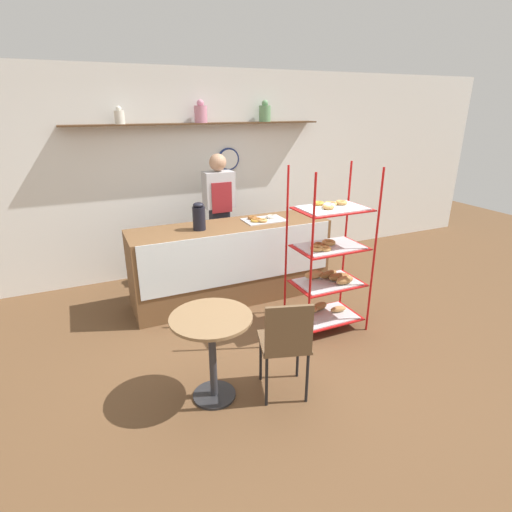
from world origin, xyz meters
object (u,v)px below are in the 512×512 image
(person_worker, at_px, (219,213))
(cafe_table, at_px, (212,338))
(pastry_rack, at_px, (328,266))
(cafe_chair, at_px, (286,340))
(donut_tray_counter, at_px, (262,219))
(coffee_carafe, at_px, (199,217))

(person_worker, relative_size, cafe_table, 2.28)
(pastry_rack, height_order, cafe_chair, pastry_rack)
(person_worker, bearing_deg, pastry_rack, -69.94)
(person_worker, distance_m, donut_tray_counter, 0.65)
(cafe_table, xyz_separation_m, coffee_carafe, (0.41, 1.60, 0.53))
(donut_tray_counter, bearing_deg, coffee_carafe, -177.24)
(coffee_carafe, height_order, donut_tray_counter, coffee_carafe)
(pastry_rack, distance_m, person_worker, 1.74)
(cafe_table, bearing_deg, donut_tray_counter, 53.94)
(pastry_rack, distance_m, donut_tray_counter, 1.13)
(person_worker, distance_m, cafe_chair, 2.49)
(person_worker, bearing_deg, cafe_table, -111.23)
(person_worker, relative_size, donut_tray_counter, 3.42)
(cafe_chair, xyz_separation_m, donut_tray_counter, (0.67, 1.88, 0.41))
(person_worker, distance_m, coffee_carafe, 0.75)
(pastry_rack, distance_m, coffee_carafe, 1.51)
(cafe_chair, bearing_deg, donut_tray_counter, -92.80)
(person_worker, xyz_separation_m, coffee_carafe, (-0.44, -0.59, 0.15))
(pastry_rack, xyz_separation_m, cafe_table, (-1.44, -0.57, -0.15))
(person_worker, bearing_deg, donut_tray_counter, -58.17)
(donut_tray_counter, bearing_deg, cafe_chair, -109.68)
(cafe_table, xyz_separation_m, donut_tray_counter, (1.19, 1.64, 0.40))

